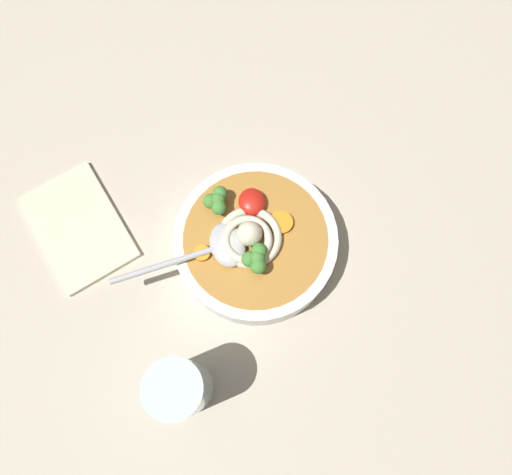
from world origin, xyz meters
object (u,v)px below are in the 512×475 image
Objects in this scene: soup_bowl at (256,243)px; folded_napkin at (80,226)px; soup_spoon at (217,248)px; drinking_glass at (181,388)px; noodle_pile at (249,237)px.

soup_bowl is 24.97cm from folded_napkin.
soup_spoon is 21.16cm from folded_napkin.
soup_bowl is 1.79× the size of drinking_glass.
folded_napkin is (-6.54, -23.16, -5.96)cm from noodle_pile.
noodle_pile reaches higher than soup_bowl.
soup_spoon is at bearing -79.05° from soup_bowl.
soup_spoon reaches higher than folded_napkin.
folded_napkin is at bearing -105.76° from noodle_pile.
soup_spoon is (0.79, -4.13, -0.34)cm from noodle_pile.
soup_bowl is 2.34× the size of noodle_pile.
soup_spoon is at bearing 159.90° from drinking_glass.
noodle_pile is at bearing 179.94° from soup_spoon.
soup_bowl is 1.21× the size of soup_spoon.
noodle_pile is at bearing 74.24° from folded_napkin.
soup_spoon is at bearing 68.93° from folded_napkin.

